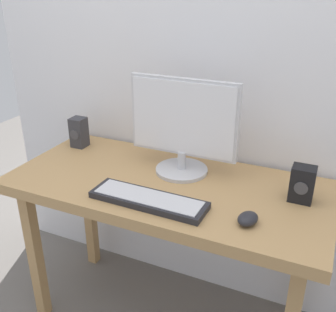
% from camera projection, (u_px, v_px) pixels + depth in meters
% --- Properties ---
extents(desk, '(1.35, 0.62, 0.78)m').
position_uv_depth(desk, '(167.00, 199.00, 1.69)').
color(desk, tan).
rests_on(desk, ground_plane).
extents(monitor, '(0.48, 0.23, 0.42)m').
position_uv_depth(monitor, '(183.00, 127.00, 1.66)').
color(monitor, silver).
rests_on(monitor, desk).
extents(keyboard_primary, '(0.46, 0.14, 0.03)m').
position_uv_depth(keyboard_primary, '(148.00, 200.00, 1.50)').
color(keyboard_primary, '#232328').
rests_on(keyboard_primary, desk).
extents(mouse, '(0.09, 0.10, 0.04)m').
position_uv_depth(mouse, '(248.00, 219.00, 1.37)').
color(mouse, '#232328').
rests_on(mouse, desk).
extents(speaker_right, '(0.09, 0.08, 0.14)m').
position_uv_depth(speaker_right, '(302.00, 184.00, 1.49)').
color(speaker_right, black).
rests_on(speaker_right, desk).
extents(speaker_left, '(0.07, 0.08, 0.15)m').
position_uv_depth(speaker_left, '(79.00, 132.00, 1.98)').
color(speaker_left, '#333338').
rests_on(speaker_left, desk).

